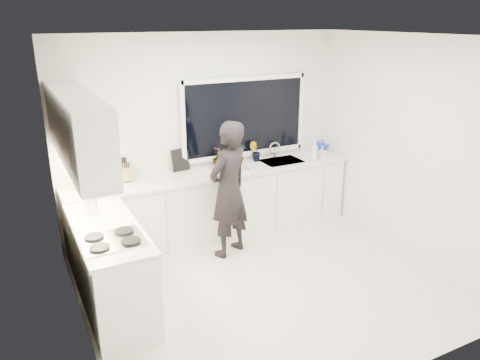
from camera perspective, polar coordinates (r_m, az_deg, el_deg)
floor at (r=5.48m, az=3.50°, el=-12.51°), size 4.00×3.50×0.02m
wall_back at (r=6.42m, az=-4.30°, el=5.48°), size 4.00×0.02×2.70m
wall_left at (r=4.29m, az=-19.95°, el=-2.79°), size 0.02×3.50×2.70m
wall_right at (r=6.15m, az=20.15°, el=3.73°), size 0.02×3.50×2.70m
ceiling at (r=4.66m, az=4.20°, el=17.20°), size 4.00×3.50×0.02m
window at (r=6.59m, az=0.62°, el=7.69°), size 1.80×0.02×1.00m
base_cabinets_back at (r=6.43m, az=-3.01°, el=-3.00°), size 3.92×0.58×0.88m
base_cabinets_left at (r=5.03m, az=-15.47°, el=-10.46°), size 0.58×1.60×0.88m
countertop_back at (r=6.26m, az=-3.04°, el=0.86°), size 3.94×0.62×0.04m
countertop_left at (r=4.82m, az=-15.95°, el=-5.70°), size 0.62×1.60×0.04m
upper_cabinets at (r=4.84m, az=-19.25°, el=5.96°), size 0.34×2.10×0.70m
sink at (r=6.75m, az=5.07°, el=1.93°), size 0.58×0.42×0.14m
faucet at (r=6.87m, az=4.23°, el=3.65°), size 0.03×0.03×0.22m
stovetop at (r=4.49m, az=-15.30°, el=-7.06°), size 0.56×0.48×0.03m
person at (r=5.75m, az=-1.39°, el=-1.20°), size 0.74×0.63×1.73m
pizza_tray at (r=6.31m, az=-1.37°, el=1.37°), size 0.52×0.42×0.03m
pizza at (r=6.30m, az=-1.37°, el=1.52°), size 0.48×0.37×0.01m
watering_can at (r=7.29m, az=9.78°, el=3.97°), size 0.16×0.16×0.13m
paper_towel_roll at (r=5.87m, az=-18.89°, el=0.10°), size 0.13×0.13×0.26m
knife_block at (r=6.01m, az=-13.76°, el=0.82°), size 0.15×0.12×0.22m
utensil_crock at (r=5.19m, az=-17.65°, el=-2.87°), size 0.17×0.17×0.16m
picture_frame_large at (r=6.08m, az=-14.54°, el=1.28°), size 0.22×0.06×0.28m
picture_frame_small at (r=6.29m, az=-7.27°, el=2.45°), size 0.25×0.05×0.30m
herb_plants at (r=6.52m, az=-0.41°, el=3.20°), size 0.75×0.20×0.32m
soap_bottles at (r=6.85m, az=9.26°, el=3.56°), size 0.25×0.13×0.28m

